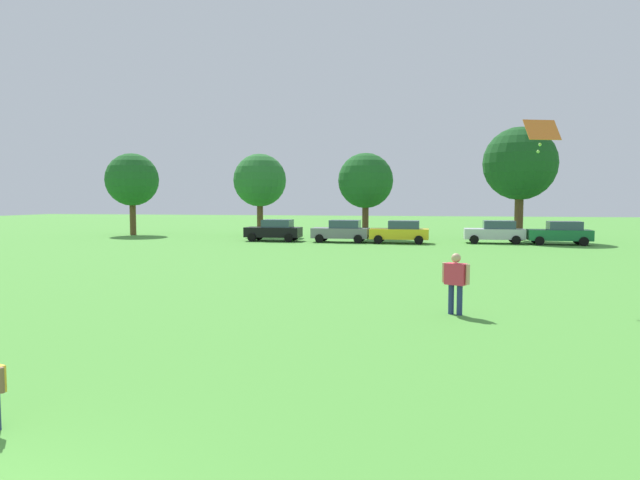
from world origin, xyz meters
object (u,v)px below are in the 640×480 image
adult_bystander (456,278)px  parked_car_black_0 (274,230)px  tree_far_left (132,180)px  tree_right (366,181)px  tree_left (260,181)px  parked_car_yellow_2 (400,232)px  kite (542,132)px  parked_car_gray_1 (342,231)px  parked_car_green_4 (560,233)px  parked_car_silver_3 (495,232)px  tree_far_right (520,164)px

adult_bystander → parked_car_black_0: 29.57m
tree_far_left → tree_right: bearing=-2.3°
tree_left → tree_far_left: bearing=-174.8°
parked_car_yellow_2 → tree_left: 14.89m
kite → parked_car_yellow_2: kite is taller
parked_car_gray_1 → parked_car_green_4: 15.79m
tree_right → kite: bearing=-71.9°
parked_car_black_0 → parked_car_silver_3: 16.71m
kite → tree_far_left: bearing=137.0°
parked_car_yellow_2 → tree_far_left: size_ratio=0.58×
parked_car_yellow_2 → tree_far_left: tree_far_left is taller
tree_right → tree_far_right: bearing=1.8°
tree_right → tree_left: bearing=168.8°
adult_bystander → parked_car_silver_3: size_ratio=0.40×
tree_far_left → tree_far_right: (33.63, -0.47, 1.01)m
parked_car_black_0 → parked_car_silver_3: size_ratio=1.00×
kite → tree_left: 34.93m
parked_car_black_0 → parked_car_silver_3: (16.67, 1.06, 0.00)m
tree_far_right → parked_car_black_0: bearing=-166.6°
parked_car_gray_1 → tree_right: tree_right is taller
adult_bystander → parked_car_gray_1: size_ratio=0.40×
parked_car_gray_1 → tree_left: size_ratio=0.59×
tree_far_right → parked_car_green_4: bearing=-59.2°
parked_car_green_4 → tree_right: (-14.48, 3.55, 3.91)m
parked_car_black_0 → parked_car_yellow_2: 9.79m
parked_car_silver_3 → parked_car_black_0: bearing=3.6°
tree_left → tree_right: (9.68, -1.92, -0.16)m
adult_bystander → kite: 6.00m
parked_car_green_4 → tree_far_right: size_ratio=0.48×
parked_car_silver_3 → tree_far_right: bearing=-121.5°
parked_car_black_0 → parked_car_green_4: (21.11, 0.55, 0.00)m
parked_car_yellow_2 → tree_left: bearing=-26.3°
parked_car_green_4 → parked_car_yellow_2: bearing=4.5°
kite → parked_car_green_4: size_ratio=0.28×
parked_car_gray_1 → tree_left: 11.15m
parked_car_silver_3 → tree_left: bearing=-14.1°
parked_car_green_4 → tree_far_right: 6.91m
kite → parked_car_gray_1: (-10.30, 23.39, -4.54)m
kite → parked_car_black_0: 28.58m
tree_far_left → tree_right: (21.49, -0.85, -0.25)m
parked_car_yellow_2 → parked_car_silver_3: same height
adult_bystander → parked_car_silver_3: adult_bystander is taller
parked_car_black_0 → parked_car_yellow_2: size_ratio=1.00×
parked_car_yellow_2 → tree_right: size_ratio=0.61×
parked_car_gray_1 → parked_car_yellow_2: (4.45, -0.23, 0.00)m
kite → parked_car_gray_1: bearing=113.8°
parked_car_gray_1 → tree_right: size_ratio=0.61×
parked_car_yellow_2 → parked_car_green_4: same height
parked_car_gray_1 → kite: bearing=113.8°
tree_far_right → parked_car_gray_1: bearing=-161.2°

